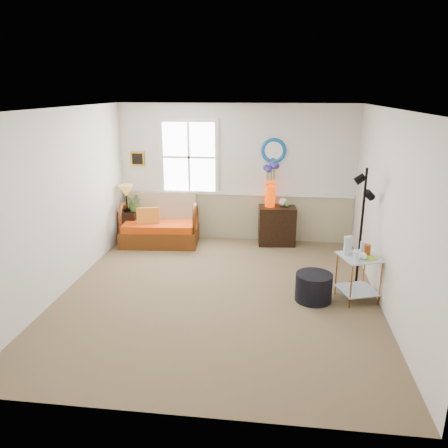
# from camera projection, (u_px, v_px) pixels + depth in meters

# --- Properties ---
(floor) EXTENTS (4.50, 5.00, 0.01)m
(floor) POSITION_uv_depth(u_px,v_px,m) (219.00, 294.00, 6.33)
(floor) COLOR brown
(floor) RESTS_ON ground
(ceiling) EXTENTS (4.50, 5.00, 0.01)m
(ceiling) POSITION_uv_depth(u_px,v_px,m) (218.00, 109.00, 5.56)
(ceiling) COLOR white
(ceiling) RESTS_ON walls
(walls) EXTENTS (4.51, 5.01, 2.60)m
(walls) POSITION_uv_depth(u_px,v_px,m) (218.00, 207.00, 5.95)
(walls) COLOR silver
(walls) RESTS_ON floor
(wainscot) EXTENTS (4.46, 0.02, 0.90)m
(wainscot) POSITION_uv_depth(u_px,v_px,m) (236.00, 217.00, 8.55)
(wainscot) COLOR tan
(wainscot) RESTS_ON walls
(chair_rail) EXTENTS (4.46, 0.04, 0.06)m
(chair_rail) POSITION_uv_depth(u_px,v_px,m) (236.00, 193.00, 8.40)
(chair_rail) COLOR white
(chair_rail) RESTS_ON walls
(window) EXTENTS (1.14, 0.06, 1.44)m
(window) POSITION_uv_depth(u_px,v_px,m) (189.00, 157.00, 8.31)
(window) COLOR white
(window) RESTS_ON walls
(picture) EXTENTS (0.28, 0.03, 0.28)m
(picture) POSITION_uv_depth(u_px,v_px,m) (138.00, 159.00, 8.45)
(picture) COLOR #AC7917
(picture) RESTS_ON walls
(mirror) EXTENTS (0.47, 0.07, 0.47)m
(mirror) POSITION_uv_depth(u_px,v_px,m) (274.00, 151.00, 8.08)
(mirror) COLOR #1176A4
(mirror) RESTS_ON walls
(loveseat) EXTENTS (1.49, 0.92, 0.93)m
(loveseat) POSITION_uv_depth(u_px,v_px,m) (160.00, 220.00, 8.25)
(loveseat) COLOR brown
(loveseat) RESTS_ON floor
(throw_pillow) EXTENTS (0.44, 0.20, 0.43)m
(throw_pillow) POSITION_uv_depth(u_px,v_px,m) (148.00, 219.00, 8.16)
(throw_pillow) COLOR #E5530A
(throw_pillow) RESTS_ON loveseat
(lamp_stand) EXTENTS (0.33, 0.33, 0.58)m
(lamp_stand) POSITION_uv_depth(u_px,v_px,m) (130.00, 225.00, 8.52)
(lamp_stand) COLOR black
(lamp_stand) RESTS_ON floor
(table_lamp) EXTENTS (0.31, 0.31, 0.52)m
(table_lamp) POSITION_uv_depth(u_px,v_px,m) (126.00, 198.00, 8.33)
(table_lamp) COLOR #BB8D33
(table_lamp) RESTS_ON lamp_stand
(potted_plant) EXTENTS (0.40, 0.43, 0.29)m
(potted_plant) POSITION_uv_depth(u_px,v_px,m) (135.00, 204.00, 8.39)
(potted_plant) COLOR #3F722D
(potted_plant) RESTS_ON lamp_stand
(cabinet) EXTENTS (0.72, 0.50, 0.73)m
(cabinet) POSITION_uv_depth(u_px,v_px,m) (277.00, 225.00, 8.27)
(cabinet) COLOR black
(cabinet) RESTS_ON floor
(flower_vase) EXTENTS (0.31, 0.31, 0.82)m
(flower_vase) POSITION_uv_depth(u_px,v_px,m) (271.00, 185.00, 8.07)
(flower_vase) COLOR red
(flower_vase) RESTS_ON cabinet
(side_table) EXTENTS (0.65, 0.65, 0.65)m
(side_table) POSITION_uv_depth(u_px,v_px,m) (358.00, 278.00, 6.06)
(side_table) COLOR #AD6F2F
(side_table) RESTS_ON floor
(tabletop_items) EXTENTS (0.61, 0.61, 0.26)m
(tabletop_items) POSITION_uv_depth(u_px,v_px,m) (359.00, 246.00, 5.96)
(tabletop_items) COLOR silver
(tabletop_items) RESTS_ON side_table
(floor_lamp) EXTENTS (0.28, 0.28, 1.80)m
(floor_lamp) POSITION_uv_depth(u_px,v_px,m) (361.00, 229.00, 6.31)
(floor_lamp) COLOR black
(floor_lamp) RESTS_ON floor
(ottoman) EXTENTS (0.53, 0.53, 0.39)m
(ottoman) POSITION_uv_depth(u_px,v_px,m) (314.00, 287.00, 6.08)
(ottoman) COLOR black
(ottoman) RESTS_ON floor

